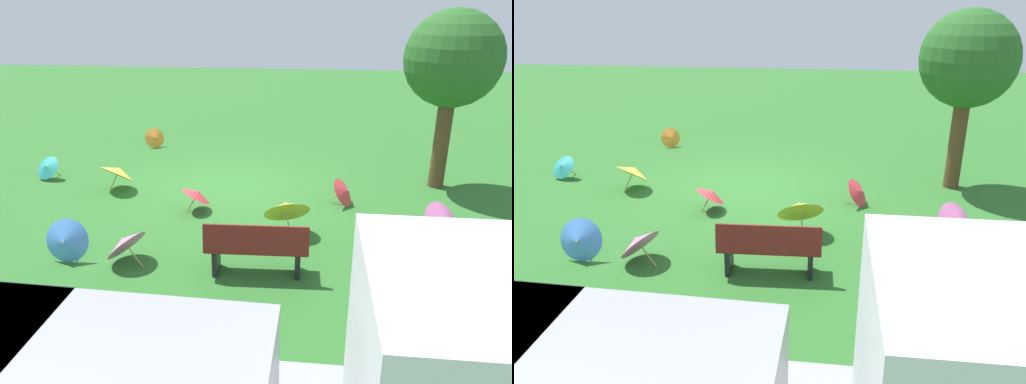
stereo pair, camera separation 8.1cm
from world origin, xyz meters
TOP-DOWN VIEW (x-y plane):
  - ground at (0.00, 0.00)m, footprint 40.00×40.00m
  - park_bench at (-1.00, 3.81)m, footprint 1.62×0.54m
  - shade_tree at (-4.68, -0.52)m, footprint 2.04×2.04m
  - parasol_yellow_0 at (2.46, 0.50)m, footprint 1.09×1.08m
  - parasol_red_0 at (0.46, 1.45)m, footprint 0.79×0.80m
  - parasol_blue_0 at (2.13, 3.74)m, footprint 0.73×0.62m
  - parasol_yellow_1 at (-1.38, 2.24)m, footprint 1.02×0.94m
  - parasol_teal_0 at (4.41, 0.05)m, footprint 0.73×0.67m
  - parasol_orange_0 at (2.67, -2.87)m, footprint 0.63×0.60m
  - parasol_pink_0 at (-4.14, 2.50)m, footprint 1.05×1.05m
  - parasol_pink_1 at (1.17, 3.65)m, footprint 0.86×0.92m
  - parasol_red_2 at (-2.53, 0.85)m, footprint 0.66×0.76m

SIDE VIEW (x-z plane):
  - ground at x=0.00m, z-range 0.00..0.00m
  - parasol_orange_0 at x=2.67m, z-range 0.00..0.57m
  - parasol_red_2 at x=-2.53m, z-range 0.00..0.60m
  - parasol_teal_0 at x=4.41m, z-range 0.02..0.60m
  - parasol_red_0 at x=0.46m, z-range 0.07..0.65m
  - parasol_pink_1 at x=1.17m, z-range 0.03..0.70m
  - parasol_blue_0 at x=2.13m, z-range 0.00..0.74m
  - parasol_pink_0 at x=-4.14m, z-range 0.00..0.82m
  - parasol_yellow_0 at x=2.46m, z-range 0.07..0.81m
  - park_bench at x=-1.00m, z-range 0.01..0.92m
  - parasol_yellow_1 at x=-1.38m, z-range 0.06..0.91m
  - shade_tree at x=-4.68m, z-range 0.87..4.74m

